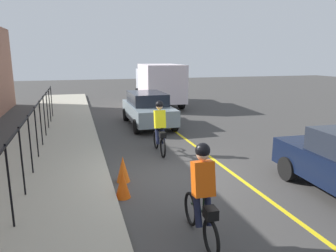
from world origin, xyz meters
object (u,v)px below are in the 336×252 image
(cyclist_follow, at_px, (202,194))
(box_truck_background, at_px, (158,83))
(cyclist_lead, at_px, (160,128))
(traffic_cone_far, at_px, (123,184))
(traffic_cone_near, at_px, (123,169))
(parked_sedan_rear, at_px, (148,108))

(cyclist_follow, bearing_deg, box_truck_background, -10.28)
(box_truck_background, bearing_deg, cyclist_lead, 169.38)
(cyclist_follow, height_order, traffic_cone_far, cyclist_follow)
(traffic_cone_near, bearing_deg, cyclist_follow, -163.52)
(parked_sedan_rear, height_order, traffic_cone_near, parked_sedan_rear)
(cyclist_lead, relative_size, traffic_cone_far, 2.70)
(cyclist_follow, distance_m, traffic_cone_near, 3.33)
(parked_sedan_rear, bearing_deg, traffic_cone_near, -18.22)
(parked_sedan_rear, bearing_deg, box_truck_background, 160.59)
(cyclist_follow, relative_size, parked_sedan_rear, 0.41)
(parked_sedan_rear, height_order, traffic_cone_far, parked_sedan_rear)
(cyclist_follow, distance_m, traffic_cone_far, 2.51)
(cyclist_lead, height_order, parked_sedan_rear, cyclist_lead)
(parked_sedan_rear, relative_size, traffic_cone_near, 6.35)
(box_truck_background, relative_size, traffic_cone_near, 9.89)
(cyclist_lead, distance_m, cyclist_follow, 5.33)
(parked_sedan_rear, xyz_separation_m, traffic_cone_far, (-7.66, 2.36, -0.49))
(parked_sedan_rear, relative_size, box_truck_background, 0.64)
(cyclist_lead, xyz_separation_m, parked_sedan_rear, (4.56, -0.62, -0.09))
(cyclist_follow, height_order, traffic_cone_near, cyclist_follow)
(traffic_cone_near, bearing_deg, box_truck_background, -18.77)
(cyclist_lead, distance_m, parked_sedan_rear, 4.60)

